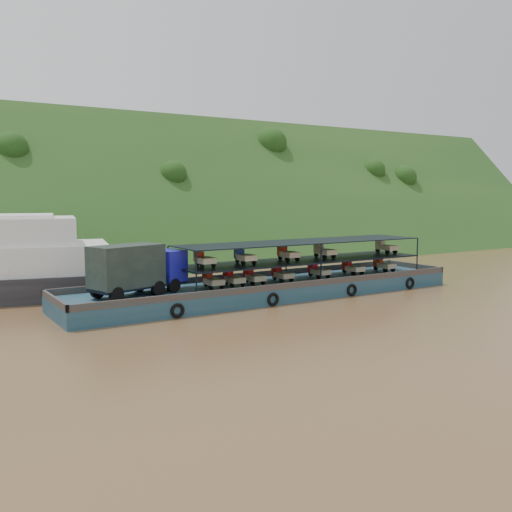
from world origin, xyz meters
TOP-DOWN VIEW (x-y plane):
  - ground at (0.00, 0.00)m, footprint 160.00×160.00m
  - hillside at (0.00, 36.00)m, footprint 140.00×39.60m
  - cargo_barge at (-3.68, 0.44)m, footprint 35.00×7.18m

SIDE VIEW (x-z plane):
  - ground at x=0.00m, z-range 0.00..0.00m
  - hillside at x=0.00m, z-range -19.80..19.80m
  - cargo_barge at x=-3.68m, z-range -1.24..3.71m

